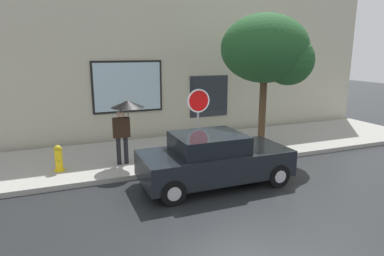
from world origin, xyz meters
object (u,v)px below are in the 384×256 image
(parked_car, at_px, (214,159))
(stop_sign, at_px, (198,110))
(pedestrian_with_umbrella, at_px, (126,114))
(street_tree, at_px, (270,51))
(fire_hydrant, at_px, (59,158))

(parked_car, bearing_deg, stop_sign, 80.87)
(parked_car, bearing_deg, pedestrian_with_umbrella, 131.48)
(pedestrian_with_umbrella, bearing_deg, street_tree, -4.28)
(parked_car, height_order, pedestrian_with_umbrella, pedestrian_with_umbrella)
(parked_car, relative_size, street_tree, 0.87)
(stop_sign, bearing_deg, pedestrian_with_umbrella, 168.37)
(fire_hydrant, bearing_deg, street_tree, -3.51)
(fire_hydrant, relative_size, stop_sign, 0.34)
(pedestrian_with_umbrella, bearing_deg, parked_car, -48.52)
(pedestrian_with_umbrella, relative_size, street_tree, 0.43)
(pedestrian_with_umbrella, bearing_deg, fire_hydrant, 178.34)
(pedestrian_with_umbrella, distance_m, stop_sign, 2.30)
(parked_car, relative_size, stop_sign, 1.78)
(parked_car, bearing_deg, street_tree, 32.10)
(stop_sign, bearing_deg, street_tree, 2.02)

